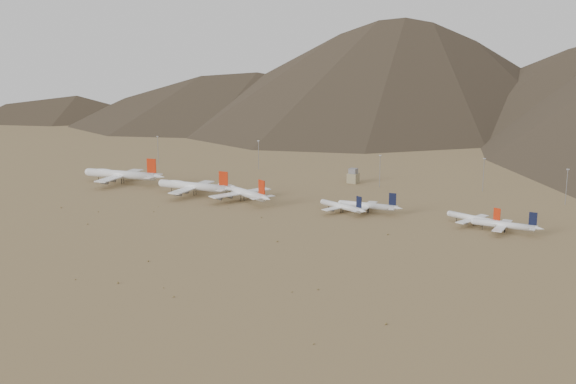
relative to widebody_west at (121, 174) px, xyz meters
The scene contains 16 objects.
ground 133.16m from the widebody_west, 10.77° to the right, with size 3000.00×3000.00×0.00m, color #9E8552.
mountain_ridge 896.25m from the widebody_west, 81.51° to the left, with size 4400.00×1000.00×300.00m.
widebody_west is the anchor object (origin of this frame).
widebody_centre 76.72m from the widebody_west, ahead, with size 67.06×51.84×19.93m.
widebody_east 118.03m from the widebody_west, ahead, with size 60.70×48.64×19.04m.
narrowbody_a 196.83m from the widebody_west, ahead, with size 40.53×30.20×13.89m.
narrowbody_b 212.28m from the widebody_west, ahead, with size 45.35×32.76×14.98m.
narrowbody_c 283.44m from the widebody_west, ahead, with size 40.87×30.27×13.85m.
narrowbody_d 303.82m from the widebody_west, ahead, with size 43.68×31.22×14.41m.
control_tower 186.69m from the widebody_west, 30.65° to the left, with size 8.00×8.00×12.00m.
mast_far_west 95.27m from the widebody_west, 112.03° to the left, with size 2.00×0.60×25.70m.
mast_west 126.48m from the widebody_west, 61.36° to the left, with size 2.00×0.60×25.70m.
mast_centre 206.55m from the widebody_west, 25.96° to the left, with size 2.00×0.60×25.70m.
mast_east 284.76m from the widebody_west, 24.05° to the left, with size 2.00×0.60×25.70m.
mast_far_east 337.88m from the widebody_west, 17.27° to the left, with size 2.00×0.60×25.70m.
desert_scrub 178.38m from the widebody_west, 40.50° to the right, with size 396.81×175.01×0.91m.
Camera 1 is at (269.17, -401.54, 116.65)m, focal length 45.00 mm.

